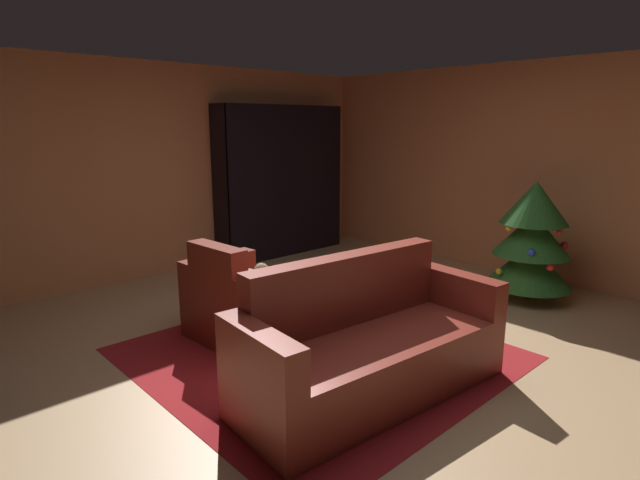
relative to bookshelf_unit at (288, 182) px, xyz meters
The scene contains 11 objects.
ground_plane 3.60m from the bookshelf_unit, 31.83° to the right, with size 7.61×7.61×0.00m, color tan.
wall_back 3.25m from the bookshelf_unit, 24.80° to the left, with size 6.46×0.06×2.53m, color #D48550.
wall_left 1.86m from the bookshelf_unit, 98.20° to the right, with size 0.06×6.42×2.53m, color #D48550.
area_rug 3.55m from the bookshelf_unit, 35.72° to the right, with size 2.62×2.58×0.01m, color maroon.
bookshelf_unit is the anchor object (origin of this frame).
armchair_red 3.17m from the bookshelf_unit, 46.76° to the right, with size 0.98×0.77×0.88m.
couch_red 4.10m from the bookshelf_unit, 31.92° to the right, with size 0.92×2.00×0.93m.
coffee_table 3.48m from the bookshelf_unit, 35.77° to the right, with size 0.73×0.73×0.42m.
book_stack_on_table 3.44m from the bookshelf_unit, 35.67° to the right, with size 0.21×0.18×0.08m.
bottle_on_table 3.54m from the bookshelf_unit, 32.73° to the right, with size 0.07×0.07×0.27m.
decorated_tree 3.36m from the bookshelf_unit, ahead, with size 0.86×0.86×1.25m.
Camera 1 is at (2.62, -2.76, 1.82)m, focal length 28.70 mm.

